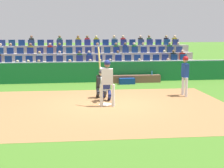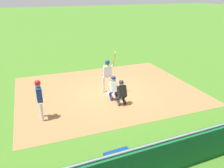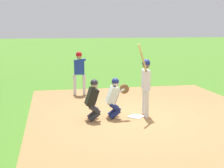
{
  "view_description": "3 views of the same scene",
  "coord_description": "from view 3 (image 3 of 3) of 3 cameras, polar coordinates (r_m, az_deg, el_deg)",
  "views": [
    {
      "loc": [
        1.57,
        12.96,
        2.94
      ],
      "look_at": [
        -0.3,
        -0.21,
        0.82
      ],
      "focal_mm": 52.37,
      "sensor_mm": 36.0,
      "label": 1
    },
    {
      "loc": [
        -4.42,
        -10.78,
        5.32
      ],
      "look_at": [
        -0.31,
        -0.95,
        0.98
      ],
      "focal_mm": 36.75,
      "sensor_mm": 36.0,
      "label": 2
    },
    {
      "loc": [
        9.4,
        -3.01,
        2.84
      ],
      "look_at": [
        -0.13,
        -0.77,
        1.09
      ],
      "focal_mm": 50.53,
      "sensor_mm": 36.0,
      "label": 3
    }
  ],
  "objects": [
    {
      "name": "ground_plane",
      "position": [
        10.27,
        4.36,
        -5.95
      ],
      "size": [
        160.0,
        160.0,
        0.0
      ],
      "primitive_type": "plane",
      "color": "#447924"
    },
    {
      "name": "infield_dirt_patch",
      "position": [
        10.43,
        7.0,
        -5.73
      ],
      "size": [
        10.25,
        8.21,
        0.01
      ],
      "primitive_type": "cube",
      "rotation": [
        0.0,
        0.0,
        -0.03
      ],
      "color": "#A67344",
      "rests_on": "ground_plane"
    },
    {
      "name": "home_plate_marker",
      "position": [
        10.27,
        4.36,
        -5.87
      ],
      "size": [
        0.62,
        0.62,
        0.02
      ],
      "primitive_type": "cube",
      "rotation": [
        0.0,
        0.0,
        0.79
      ],
      "color": "white",
      "rests_on": "infield_dirt_patch"
    },
    {
      "name": "batter_at_plate",
      "position": [
        10.14,
        6.12,
        0.62
      ],
      "size": [
        0.65,
        0.53,
        2.37
      ],
      "color": "silver",
      "rests_on": "ground_plane"
    },
    {
      "name": "catcher_crouching",
      "position": [
        10.0,
        0.43,
        -2.1
      ],
      "size": [
        0.47,
        0.72,
        1.3
      ],
      "color": "navy",
      "rests_on": "ground_plane"
    },
    {
      "name": "home_plate_umpire",
      "position": [
        9.76,
        -3.47,
        -2.5
      ],
      "size": [
        0.47,
        0.46,
        1.31
      ],
      "color": "#29292E",
      "rests_on": "ground_plane"
    },
    {
      "name": "on_deck_batter",
      "position": [
        13.48,
        -5.95,
        2.82
      ],
      "size": [
        0.26,
        0.57,
        1.85
      ],
      "color": "silver",
      "rests_on": "ground_plane"
    }
  ]
}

